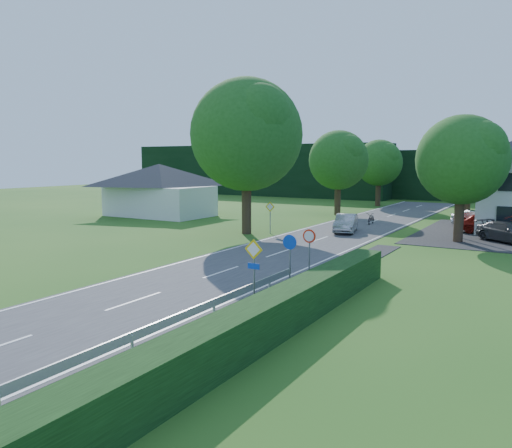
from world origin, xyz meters
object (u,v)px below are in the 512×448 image
Objects in this scene: motorcycle at (371,218)px; parked_car_grey at (509,232)px; moving_car at (346,223)px; parked_car_red at (490,224)px; streetlight at (459,176)px; parked_car_silver_a at (477,219)px.

parked_car_grey is (11.07, -4.78, 0.19)m from motorcycle.
parked_car_red reaches higher than moving_car.
parked_car_silver_a is (0.49, 7.00, -3.76)m from streetlight.
streetlight is at bearing -33.54° from motorcycle.
parked_car_red is (9.67, 4.61, 0.08)m from moving_car.
motorcycle is 9.61m from parked_car_red.
parked_car_grey reaches higher than motorcycle.
moving_car is 11.25m from parked_car_grey.
motorcycle is at bearing 96.83° from parked_car_silver_a.
streetlight is 1.97× the size of parked_car_silver_a.
parked_car_red is 0.97× the size of parked_car_grey.
parked_car_red is (1.90, 3.00, -3.64)m from streetlight.
parked_car_grey is (2.95, -7.60, 0.01)m from parked_car_silver_a.
moving_car is 10.71m from parked_car_red.
moving_car reaches higher than parked_car_grey.
moving_car is (-7.76, -1.61, -3.73)m from streetlight.
streetlight is 1.70× the size of parked_car_grey.
moving_car is 11.92m from parked_car_silver_a.
parked_car_grey is at bearing -28.14° from motorcycle.
motorcycle is (0.14, 5.79, -0.20)m from moving_car.
moving_car is at bearing 133.74° from parked_car_grey.
parked_car_red is 1.13× the size of parked_car_silver_a.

